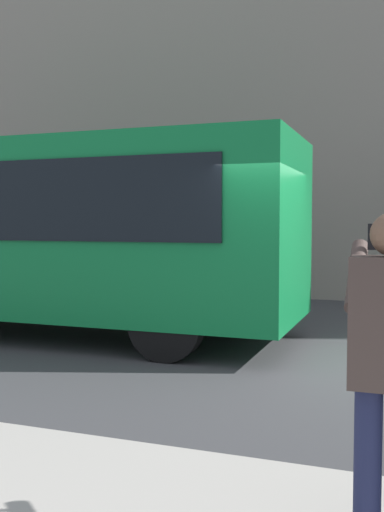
{
  "coord_description": "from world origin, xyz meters",
  "views": [
    {
      "loc": [
        -0.93,
        7.43,
        1.8
      ],
      "look_at": [
        2.04,
        -0.74,
        1.3
      ],
      "focal_mm": 41.2,
      "sensor_mm": 36.0,
      "label": 1
    }
  ],
  "objects": [
    {
      "name": "building_facade_far",
      "position": [
        -0.02,
        -6.8,
        5.99
      ],
      "size": [
        28.0,
        1.55,
        12.0
      ],
      "color": "gray",
      "rests_on": "ground_plane"
    },
    {
      "name": "red_bus",
      "position": [
        4.98,
        -0.62,
        1.68
      ],
      "size": [
        9.05,
        2.54,
        3.08
      ],
      "color": "#0F7238",
      "rests_on": "ground_plane"
    },
    {
      "name": "ground_plane",
      "position": [
        0.0,
        0.0,
        0.0
      ],
      "size": [
        60.0,
        60.0,
        0.0
      ],
      "primitive_type": "plane",
      "color": "#38383A"
    }
  ]
}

